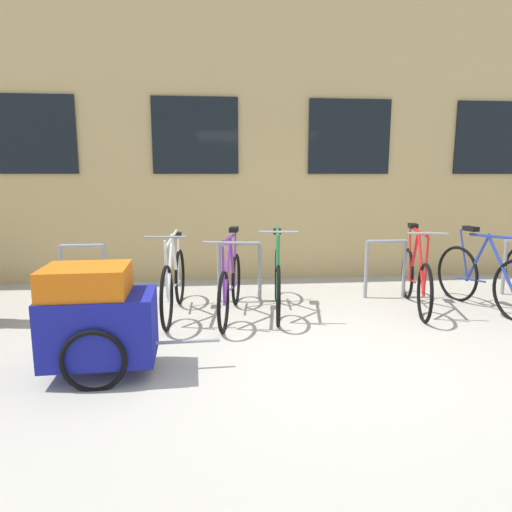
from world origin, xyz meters
TOP-DOWN VIEW (x-y plane):
  - ground_plane at (0.00, 0.00)m, footprint 42.00×42.00m
  - storefront_building at (0.00, 5.74)m, footprint 28.00×5.13m
  - bike_rack at (0.38, 1.90)m, footprint 6.59×0.05m
  - bicycle_red at (1.58, 1.38)m, footprint 0.55×1.72m
  - bicycle_purple at (-0.77, 1.28)m, footprint 0.48×1.75m
  - bicycle_white at (-1.44, 1.40)m, footprint 0.44×1.78m
  - bicycle_green at (-0.18, 1.45)m, footprint 0.44×1.78m
  - bicycle_blue at (2.40, 1.21)m, footprint 0.50×1.72m
  - bike_trailer at (-1.94, -0.24)m, footprint 1.46×0.72m

SIDE VIEW (x-z plane):
  - ground_plane at x=0.00m, z-range 0.00..0.00m
  - bicycle_purple at x=-0.77m, z-range -0.14..0.90m
  - bicycle_green at x=-0.18m, z-range -0.15..0.93m
  - bicycle_red at x=1.58m, z-range -0.14..0.92m
  - bicycle_white at x=-1.44m, z-range -0.13..0.91m
  - bicycle_blue at x=2.40m, z-range -0.12..0.92m
  - bike_trailer at x=-1.94m, z-range 0.02..0.97m
  - bike_rack at x=0.38m, z-range 0.09..0.89m
  - storefront_building at x=0.00m, z-range 0.00..4.67m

